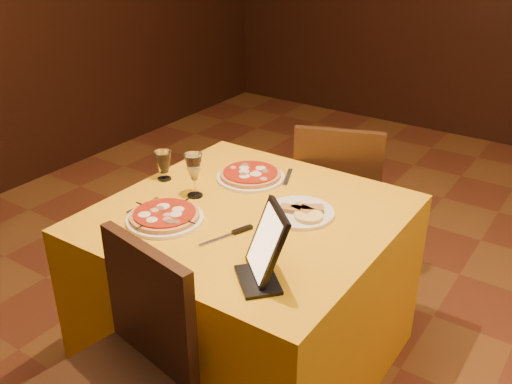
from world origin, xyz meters
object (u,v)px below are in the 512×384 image
Objects in this scene: main_table at (249,290)px; wine_glass at (194,175)px; tablet at (267,242)px; pizza_near at (165,217)px; chair_main_far at (338,200)px; pizza_far at (250,176)px; water_glass at (164,166)px.

wine_glass reaches higher than main_table.
tablet reaches higher than wine_glass.
pizza_near is 1.22× the size of tablet.
main_table is 5.79× the size of wine_glass.
chair_main_far reaches higher than pizza_far.
water_glass is 0.53× the size of tablet.
tablet is (0.46, -0.57, 0.10)m from pizza_far.
tablet is (0.29, -1.13, 0.41)m from chair_main_far.
water_glass reaches higher than main_table.
pizza_far is at bearing 52.95° from chair_main_far.
pizza_far is at bearing 34.91° from water_glass.
pizza_far is 0.29m from wine_glass.
chair_main_far is 0.98m from water_glass.
wine_glass reaches higher than pizza_near.
pizza_near is 0.99× the size of pizza_far.
wine_glass is at bearing -177.83° from main_table.
main_table is 3.67× the size of pizza_far.
water_glass is (-0.25, 0.27, 0.05)m from pizza_near.
tablet reaches higher than water_glass.
pizza_far is (-0.17, -0.56, 0.31)m from chair_main_far.
chair_main_far is at bearing 58.47° from water_glass.
main_table is at bearing 46.14° from pizza_near.
pizza_far is 2.30× the size of water_glass.
wine_glass reaches higher than chair_main_far.
tablet is at bearing -8.76° from pizza_near.
wine_glass is at bearing -109.50° from pizza_far.
tablet reaches higher than pizza_near.
chair_main_far reaches higher than water_glass.
chair_main_far is 1.12m from pizza_near.
pizza_far reaches higher than main_table.
chair_main_far is 1.24m from tablet.
pizza_far is at bearing 70.50° from wine_glass.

